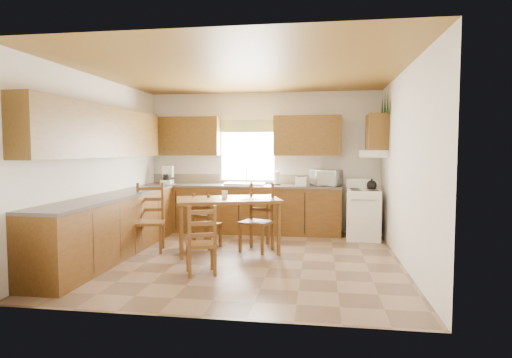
# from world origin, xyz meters

# --- Properties ---
(floor) EXTENTS (4.50, 4.50, 0.00)m
(floor) POSITION_xyz_m (0.00, 0.00, 0.00)
(floor) COLOR #816651
(floor) RESTS_ON ground
(ceiling) EXTENTS (4.50, 4.50, 0.00)m
(ceiling) POSITION_xyz_m (0.00, 0.00, 2.70)
(ceiling) COLOR olive
(ceiling) RESTS_ON floor
(wall_left) EXTENTS (4.50, 4.50, 0.00)m
(wall_left) POSITION_xyz_m (-2.25, 0.00, 1.35)
(wall_left) COLOR silver
(wall_left) RESTS_ON floor
(wall_right) EXTENTS (4.50, 4.50, 0.00)m
(wall_right) POSITION_xyz_m (2.25, 0.00, 1.35)
(wall_right) COLOR silver
(wall_right) RESTS_ON floor
(wall_back) EXTENTS (4.50, 4.50, 0.00)m
(wall_back) POSITION_xyz_m (0.00, 2.25, 1.35)
(wall_back) COLOR silver
(wall_back) RESTS_ON floor
(wall_front) EXTENTS (4.50, 4.50, 0.00)m
(wall_front) POSITION_xyz_m (0.00, -2.25, 1.35)
(wall_front) COLOR silver
(wall_front) RESTS_ON floor
(lower_cab_back) EXTENTS (3.75, 0.60, 0.88)m
(lower_cab_back) POSITION_xyz_m (-0.38, 1.95, 0.44)
(lower_cab_back) COLOR brown
(lower_cab_back) RESTS_ON floor
(lower_cab_left) EXTENTS (0.60, 3.60, 0.88)m
(lower_cab_left) POSITION_xyz_m (-1.95, -0.15, 0.44)
(lower_cab_left) COLOR brown
(lower_cab_left) RESTS_ON floor
(counter_back) EXTENTS (3.75, 0.63, 0.04)m
(counter_back) POSITION_xyz_m (-0.38, 1.95, 0.90)
(counter_back) COLOR #544F4C
(counter_back) RESTS_ON lower_cab_back
(counter_left) EXTENTS (0.63, 3.60, 0.04)m
(counter_left) POSITION_xyz_m (-1.95, -0.15, 0.90)
(counter_left) COLOR #544F4C
(counter_left) RESTS_ON lower_cab_left
(backsplash) EXTENTS (3.75, 0.01, 0.18)m
(backsplash) POSITION_xyz_m (-0.38, 2.24, 1.01)
(backsplash) COLOR gray
(backsplash) RESTS_ON counter_back
(upper_cab_back_left) EXTENTS (1.41, 0.33, 0.75)m
(upper_cab_back_left) POSITION_xyz_m (-1.55, 2.08, 1.85)
(upper_cab_back_left) COLOR brown
(upper_cab_back_left) RESTS_ON wall_back
(upper_cab_back_right) EXTENTS (1.25, 0.33, 0.75)m
(upper_cab_back_right) POSITION_xyz_m (0.86, 2.08, 1.85)
(upper_cab_back_right) COLOR brown
(upper_cab_back_right) RESTS_ON wall_back
(upper_cab_left) EXTENTS (0.33, 3.60, 0.75)m
(upper_cab_left) POSITION_xyz_m (-2.08, -0.15, 1.85)
(upper_cab_left) COLOR brown
(upper_cab_left) RESTS_ON wall_left
(upper_cab_stove) EXTENTS (0.33, 0.62, 0.62)m
(upper_cab_stove) POSITION_xyz_m (2.08, 1.65, 1.90)
(upper_cab_stove) COLOR brown
(upper_cab_stove) RESTS_ON wall_right
(range_hood) EXTENTS (0.44, 0.62, 0.12)m
(range_hood) POSITION_xyz_m (2.03, 1.65, 1.52)
(range_hood) COLOR white
(range_hood) RESTS_ON wall_right
(window_frame) EXTENTS (1.13, 0.02, 1.18)m
(window_frame) POSITION_xyz_m (-0.30, 2.22, 1.55)
(window_frame) COLOR white
(window_frame) RESTS_ON wall_back
(window_pane) EXTENTS (1.05, 0.01, 1.10)m
(window_pane) POSITION_xyz_m (-0.30, 2.21, 1.55)
(window_pane) COLOR white
(window_pane) RESTS_ON wall_back
(window_valance) EXTENTS (1.19, 0.01, 0.24)m
(window_valance) POSITION_xyz_m (-0.30, 2.19, 2.05)
(window_valance) COLOR #5B7A39
(window_valance) RESTS_ON wall_back
(sink_basin) EXTENTS (0.75, 0.45, 0.04)m
(sink_basin) POSITION_xyz_m (-0.30, 1.95, 0.94)
(sink_basin) COLOR silver
(sink_basin) RESTS_ON counter_back
(pine_decal_a) EXTENTS (0.22, 0.22, 0.36)m
(pine_decal_a) POSITION_xyz_m (2.21, 1.33, 2.38)
(pine_decal_a) COLOR #133A19
(pine_decal_a) RESTS_ON wall_right
(pine_decal_b) EXTENTS (0.22, 0.22, 0.36)m
(pine_decal_b) POSITION_xyz_m (2.21, 1.65, 2.42)
(pine_decal_b) COLOR #133A19
(pine_decal_b) RESTS_ON wall_right
(pine_decal_c) EXTENTS (0.22, 0.22, 0.36)m
(pine_decal_c) POSITION_xyz_m (2.21, 1.97, 2.38)
(pine_decal_c) COLOR #133A19
(pine_decal_c) RESTS_ON wall_right
(stove) EXTENTS (0.62, 0.64, 0.86)m
(stove) POSITION_xyz_m (1.88, 1.65, 0.43)
(stove) COLOR white
(stove) RESTS_ON floor
(coffeemaker) EXTENTS (0.30, 0.32, 0.36)m
(coffeemaker) POSITION_xyz_m (-1.86, 1.94, 1.10)
(coffeemaker) COLOR white
(coffeemaker) RESTS_ON counter_back
(paper_towel) EXTENTS (0.13, 0.13, 0.26)m
(paper_towel) POSITION_xyz_m (0.29, 1.98, 1.05)
(paper_towel) COLOR white
(paper_towel) RESTS_ON counter_back
(toaster) EXTENTS (0.21, 0.14, 0.17)m
(toaster) POSITION_xyz_m (0.76, 1.86, 1.00)
(toaster) COLOR white
(toaster) RESTS_ON counter_back
(microwave) EXTENTS (0.59, 0.52, 0.30)m
(microwave) POSITION_xyz_m (1.22, 1.95, 1.07)
(microwave) COLOR white
(microwave) RESTS_ON counter_back
(dining_table) EXTENTS (1.77, 1.35, 0.84)m
(dining_table) POSITION_xyz_m (-0.31, 0.40, 0.42)
(dining_table) COLOR brown
(dining_table) RESTS_ON floor
(chair_near_left) EXTENTS (0.48, 0.47, 0.89)m
(chair_near_left) POSITION_xyz_m (-0.39, -0.84, 0.45)
(chair_near_left) COLOR brown
(chair_near_left) RESTS_ON floor
(chair_near_right) EXTENTS (0.48, 0.47, 0.88)m
(chair_near_right) POSITION_xyz_m (-0.70, 0.62, 0.44)
(chair_near_right) COLOR brown
(chair_near_right) RESTS_ON floor
(chair_far_left) EXTENTS (0.54, 0.52, 1.06)m
(chair_far_left) POSITION_xyz_m (-1.52, 0.20, 0.53)
(chair_far_left) COLOR brown
(chair_far_left) RESTS_ON floor
(chair_far_right) EXTENTS (0.56, 0.54, 1.06)m
(chair_far_right) POSITION_xyz_m (0.13, 0.47, 0.53)
(chair_far_right) COLOR brown
(chair_far_right) RESTS_ON floor
(table_paper) EXTENTS (0.25, 0.30, 0.00)m
(table_paper) POSITION_xyz_m (0.05, 0.24, 0.84)
(table_paper) COLOR white
(table_paper) RESTS_ON dining_table
(table_card) EXTENTS (0.09, 0.04, 0.12)m
(table_card) POSITION_xyz_m (-0.36, 0.41, 0.90)
(table_card) COLOR white
(table_card) RESTS_ON dining_table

